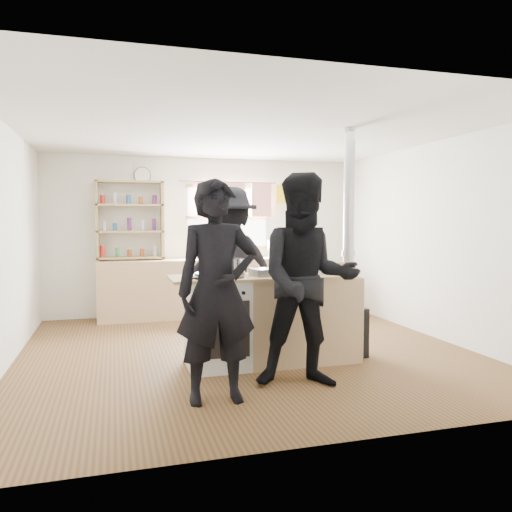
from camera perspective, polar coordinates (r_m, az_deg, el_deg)
name	(u,v)px	position (r m, az deg, el deg)	size (l,w,h in m)	color
ground	(246,351)	(5.86, -1.16, -10.79)	(5.00, 5.00, 0.01)	brown
back_counter	(210,287)	(7.90, -5.29, -3.59)	(3.40, 0.55, 0.90)	tan
shelving_unit	(130,220)	(7.82, -14.20, 4.03)	(1.00, 0.28, 1.20)	tan
thermos	(271,249)	(8.09, 1.70, 0.79)	(0.10, 0.10, 0.28)	silver
cooking_island	(272,319)	(5.28, 1.90, -7.19)	(1.97, 0.64, 0.93)	white
skillet_greens	(211,275)	(4.97, -5.15, -2.18)	(0.45, 0.45, 0.05)	black
roast_tray	(268,272)	(5.14, 1.39, -1.79)	(0.35, 0.31, 0.08)	silver
stockpot_stove	(234,267)	(5.19, -2.56, -1.24)	(0.24, 0.24, 0.20)	silver
stockpot_counter	(314,264)	(5.41, 6.61, -0.93)	(0.30, 0.30, 0.22)	#B3B3B5
bread_board	(344,269)	(5.37, 10.08, -1.51)	(0.33, 0.28, 0.12)	tan
flue_heater	(348,298)	(5.62, 10.46, -4.73)	(0.35, 0.35, 2.50)	black
person_near_left	(217,291)	(4.10, -4.47, -4.03)	(0.67, 0.44, 1.84)	black
person_near_right	(307,280)	(4.50, 5.89, -2.77)	(0.94, 0.73, 1.93)	black
person_far	(230,266)	(6.04, -3.04, -1.13)	(1.23, 0.71, 1.90)	black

